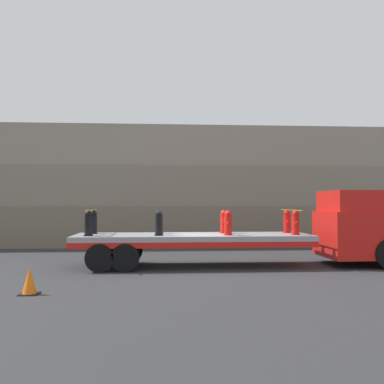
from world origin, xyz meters
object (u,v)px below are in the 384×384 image
(flatbed_trailer, at_px, (177,241))
(fire_hydrant_red_near_2, at_px, (228,223))
(fire_hydrant_black_near_1, at_px, (159,223))
(traffic_cone, at_px, (29,281))
(fire_hydrant_red_near_3, at_px, (296,223))
(fire_hydrant_red_far_2, at_px, (224,222))
(fire_hydrant_black_far_1, at_px, (159,222))
(fire_hydrant_black_far_0, at_px, (93,222))
(truck_cab, at_px, (361,227))
(fire_hydrant_black_near_0, at_px, (88,224))
(fire_hydrant_red_far_3, at_px, (287,222))

(flatbed_trailer, bearing_deg, fire_hydrant_red_near_2, -16.29)
(fire_hydrant_black_near_1, bearing_deg, traffic_cone, -129.14)
(flatbed_trailer, distance_m, fire_hydrant_black_near_1, 1.06)
(flatbed_trailer, distance_m, fire_hydrant_red_near_3, 4.36)
(fire_hydrant_red_far_2, height_order, fire_hydrant_red_near_3, same)
(flatbed_trailer, xyz_separation_m, fire_hydrant_black_far_1, (-0.65, 0.53, 0.66))
(fire_hydrant_black_near_1, relative_size, traffic_cone, 1.31)
(fire_hydrant_black_far_0, bearing_deg, fire_hydrant_black_far_1, 0.00)
(truck_cab, bearing_deg, fire_hydrant_red_far_2, 174.14)
(traffic_cone, bearing_deg, fire_hydrant_red_near_2, 34.96)
(fire_hydrant_black_near_0, height_order, fire_hydrant_red_near_3, same)
(fire_hydrant_red_near_3, bearing_deg, flatbed_trailer, 172.93)
(fire_hydrant_black_near_1, xyz_separation_m, traffic_cone, (-3.25, -3.99, -1.27))
(fire_hydrant_black_near_1, xyz_separation_m, fire_hydrant_black_far_1, (0.00, 1.06, 0.00))
(fire_hydrant_red_near_3, relative_size, traffic_cone, 1.31)
(fire_hydrant_black_far_0, distance_m, fire_hydrant_red_near_3, 7.46)
(fire_hydrant_black_far_0, height_order, fire_hydrant_black_far_1, same)
(fire_hydrant_black_far_0, xyz_separation_m, fire_hydrant_red_far_2, (4.92, 0.00, 0.00))
(flatbed_trailer, height_order, fire_hydrant_black_far_1, fire_hydrant_black_far_1)
(truck_cab, distance_m, fire_hydrant_black_far_0, 10.11)
(fire_hydrant_black_far_1, height_order, fire_hydrant_red_far_2, same)
(fire_hydrant_black_far_0, height_order, fire_hydrant_red_far_2, same)
(fire_hydrant_black_near_0, distance_m, traffic_cone, 4.27)
(fire_hydrant_black_far_1, distance_m, fire_hydrant_red_near_3, 5.04)
(fire_hydrant_black_far_0, xyz_separation_m, fire_hydrant_black_far_1, (2.46, 0.00, 0.00))
(fire_hydrant_black_near_0, bearing_deg, fire_hydrant_red_near_3, 0.00)
(fire_hydrant_red_far_3, height_order, traffic_cone, fire_hydrant_red_far_3)
(fire_hydrant_black_far_0, relative_size, traffic_cone, 1.31)
(traffic_cone, bearing_deg, fire_hydrant_black_near_1, 50.86)
(fire_hydrant_black_near_0, xyz_separation_m, fire_hydrant_black_far_0, (0.00, 1.06, 0.00))
(fire_hydrant_black_near_1, xyz_separation_m, fire_hydrant_red_near_3, (4.92, 0.00, 0.00))
(truck_cab, bearing_deg, fire_hydrant_black_near_0, -176.99)
(fire_hydrant_black_far_1, height_order, fire_hydrant_red_far_3, same)
(fire_hydrant_black_near_0, relative_size, traffic_cone, 1.31)
(fire_hydrant_black_near_0, xyz_separation_m, traffic_cone, (-0.79, -3.99, -1.27))
(truck_cab, relative_size, fire_hydrant_red_near_2, 3.17)
(truck_cab, relative_size, fire_hydrant_red_far_2, 3.17)
(fire_hydrant_black_far_0, distance_m, fire_hydrant_red_near_2, 5.04)
(fire_hydrant_red_near_3, bearing_deg, fire_hydrant_red_near_2, 180.00)
(fire_hydrant_black_near_0, relative_size, fire_hydrant_red_near_3, 1.00)
(truck_cab, distance_m, fire_hydrant_red_far_3, 2.77)
(fire_hydrant_red_near_3, bearing_deg, fire_hydrant_black_near_1, 180.00)
(truck_cab, distance_m, flatbed_trailer, 7.00)
(truck_cab, bearing_deg, fire_hydrant_black_far_1, 176.02)
(flatbed_trailer, xyz_separation_m, fire_hydrant_black_near_0, (-3.11, -0.53, 0.66))
(truck_cab, height_order, fire_hydrant_red_near_2, truck_cab)
(flatbed_trailer, bearing_deg, fire_hydrant_black_near_0, -170.31)
(fire_hydrant_black_far_0, distance_m, fire_hydrant_black_far_1, 2.46)
(fire_hydrant_black_near_1, distance_m, fire_hydrant_black_far_1, 1.06)
(truck_cab, bearing_deg, fire_hydrant_red_near_2, -174.14)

